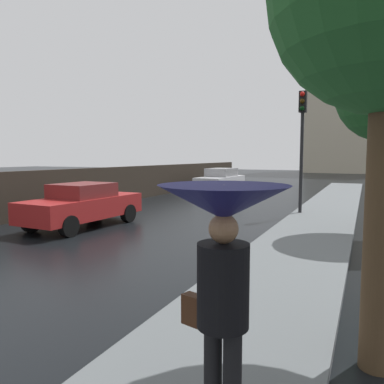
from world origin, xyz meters
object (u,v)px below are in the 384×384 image
at_px(pedestrian_with_umbrella_near, 223,241).
at_px(traffic_light, 302,129).
at_px(car_white_mid_road, 221,180).
at_px(car_red_near_kerb, 83,205).

height_order(pedestrian_with_umbrella_near, traffic_light, traffic_light).
height_order(car_white_mid_road, pedestrian_with_umbrella_near, pedestrian_with_umbrella_near).
bearing_deg(pedestrian_with_umbrella_near, traffic_light, -68.13).
height_order(car_red_near_kerb, pedestrian_with_umbrella_near, pedestrian_with_umbrella_near).
xyz_separation_m(car_red_near_kerb, pedestrian_with_umbrella_near, (7.10, -6.67, 0.89)).
distance_m(car_red_near_kerb, car_white_mid_road, 13.02).
relative_size(car_red_near_kerb, traffic_light, 0.94).
distance_m(car_white_mid_road, traffic_light, 10.39).
xyz_separation_m(car_white_mid_road, pedestrian_with_umbrella_near, (7.36, -19.69, 0.85)).
bearing_deg(car_white_mid_road, pedestrian_with_umbrella_near, 112.44).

